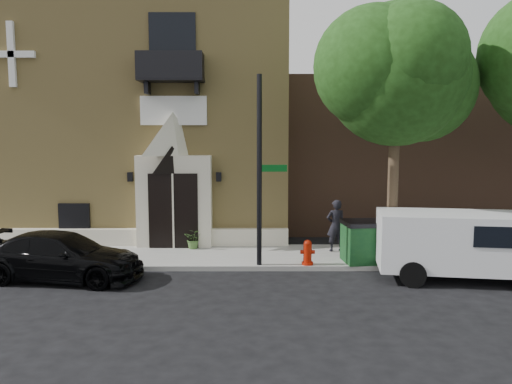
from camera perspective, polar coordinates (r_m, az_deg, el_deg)
ground at (r=15.21m, az=-7.07°, el=-8.99°), size 120.00×120.00×0.00m
sidewalk at (r=16.56m, az=-2.98°, el=-7.39°), size 42.00×3.00×0.15m
church at (r=23.01m, az=-12.31°, el=7.82°), size 12.20×11.01×9.30m
neighbour_building at (r=25.68m, az=23.28°, el=4.09°), size 18.00×8.00×6.40m
street_tree_left at (r=15.59m, az=15.95°, el=12.95°), size 4.97×4.38×7.77m
black_sedan at (r=15.12m, az=-21.32°, el=-6.88°), size 4.82×2.51×1.34m
cargo_van at (r=15.16m, az=23.28°, el=-5.41°), size 4.89×2.53×1.90m
street_sign at (r=14.81m, az=0.45°, el=2.45°), size 0.90×0.90×5.67m
fire_hydrant at (r=15.27m, az=5.90°, el=-6.88°), size 0.44×0.35×0.77m
dumpster at (r=15.92m, az=13.43°, el=-5.46°), size 2.08×1.34×1.28m
planter at (r=17.42m, az=-7.12°, el=-5.32°), size 0.73×0.67×0.69m
pedestrian_near at (r=17.03m, az=9.10°, el=-3.80°), size 0.70×0.51×1.75m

